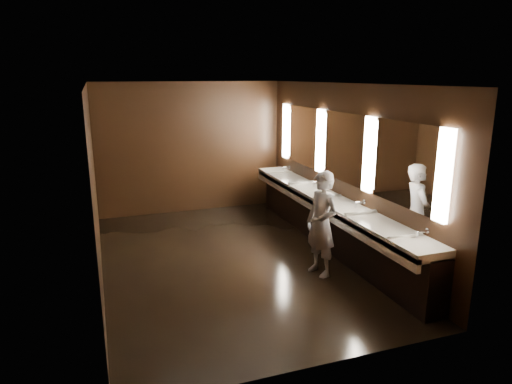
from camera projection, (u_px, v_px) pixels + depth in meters
floor at (231, 260)px, 7.45m from camera, size 6.00×6.00×0.00m
ceiling at (229, 84)px, 6.75m from camera, size 4.00×6.00×0.02m
wall_back at (191, 148)px, 9.84m from camera, size 4.00×0.02×2.80m
wall_front at (318, 239)px, 4.36m from camera, size 4.00×0.02×2.80m
wall_left at (94, 186)px, 6.45m from camera, size 0.02×6.00×2.80m
wall_right at (343, 168)px, 7.75m from camera, size 0.02×6.00×2.80m
sink_counter at (330, 219)px, 7.91m from camera, size 0.55×5.40×1.01m
mirror_band at (343, 147)px, 7.66m from camera, size 0.06×5.03×1.15m
person at (322, 224)px, 6.74m from camera, size 0.51×0.65×1.58m
trash_bin at (321, 236)px, 7.78m from camera, size 0.45×0.45×0.53m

